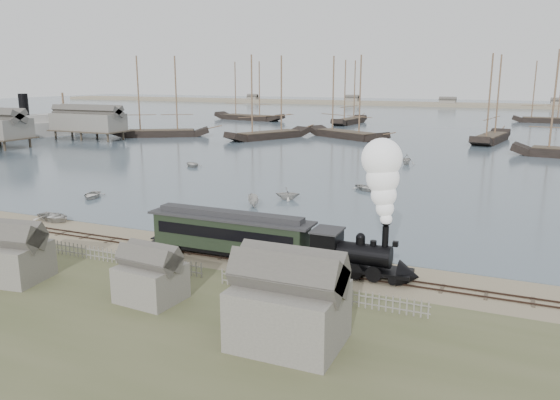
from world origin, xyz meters
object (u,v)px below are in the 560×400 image
at_px(passenger_coach, 230,233).
at_px(steamship, 25,115).
at_px(beached_dinghy, 54,217).
at_px(locomotive, 375,219).

distance_m(passenger_coach, steamship, 110.53).
bearing_deg(beached_dinghy, locomotive, -86.23).
bearing_deg(steamship, passenger_coach, -105.24).
xyz_separation_m(locomotive, passenger_coach, (-12.24, 0.00, -2.50)).
relative_size(locomotive, passenger_coach, 0.71).
bearing_deg(passenger_coach, locomotive, 0.00).
xyz_separation_m(locomotive, steamship, (-103.92, 61.64, 0.70)).
height_order(locomotive, passenger_coach, locomotive).
height_order(locomotive, beached_dinghy, locomotive).
bearing_deg(locomotive, beached_dinghy, 174.79).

